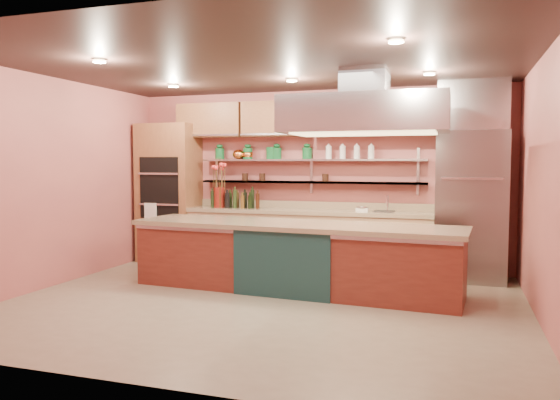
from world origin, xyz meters
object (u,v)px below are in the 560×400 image
(island, at_px, (294,257))
(kitchen_scale, at_px, (362,208))
(flower_vase, at_px, (219,197))
(refrigerator, at_px, (471,206))
(copper_kettle, at_px, (239,154))
(green_canister, at_px, (271,153))

(island, distance_m, kitchen_scale, 1.63)
(flower_vase, relative_size, kitchen_scale, 1.83)
(refrigerator, distance_m, flower_vase, 3.86)
(island, xyz_separation_m, copper_kettle, (-1.43, 1.61, 1.35))
(flower_vase, distance_m, copper_kettle, 0.78)
(island, relative_size, green_canister, 21.99)
(copper_kettle, xyz_separation_m, green_canister, (0.57, 0.00, 0.02))
(flower_vase, bearing_deg, kitchen_scale, 0.00)
(copper_kettle, bearing_deg, island, -48.39)
(refrigerator, height_order, kitchen_scale, refrigerator)
(refrigerator, xyz_separation_m, island, (-2.18, -1.38, -0.61))
(copper_kettle, bearing_deg, flower_vase, -138.90)
(flower_vase, bearing_deg, island, -39.55)
(island, xyz_separation_m, kitchen_scale, (0.65, 1.39, 0.54))
(flower_vase, xyz_separation_m, kitchen_scale, (2.33, 0.00, -0.11))
(flower_vase, bearing_deg, copper_kettle, 41.10)
(island, bearing_deg, green_canister, 122.18)
(green_canister, bearing_deg, island, -61.78)
(refrigerator, xyz_separation_m, copper_kettle, (-3.61, 0.23, 0.74))
(refrigerator, bearing_deg, green_canister, 175.68)
(kitchen_scale, bearing_deg, flower_vase, 164.04)
(green_canister, bearing_deg, kitchen_scale, -8.25)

